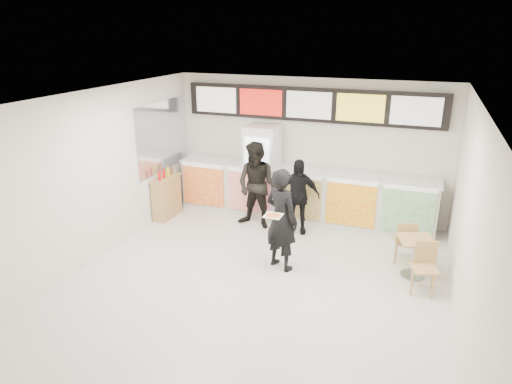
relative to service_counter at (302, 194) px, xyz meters
The scene contains 15 objects.
floor 3.15m from the service_counter, 90.00° to the right, with size 7.00×7.00×0.00m, color beige.
ceiling 3.93m from the service_counter, 90.00° to the right, with size 7.00×7.00×0.00m, color white.
wall_back 1.01m from the service_counter, 90.00° to the left, with size 6.00×6.00×0.00m, color silver.
wall_left 4.41m from the service_counter, 134.13° to the right, with size 7.00×7.00×0.00m, color silver.
wall_right 4.41m from the service_counter, 45.87° to the right, with size 7.00×7.00×0.00m, color silver.
service_counter is the anchor object (origin of this frame).
menu_board 1.90m from the service_counter, 90.00° to the left, with size 5.50×0.14×0.70m.
drinks_fridge 1.03m from the service_counter, behind, with size 0.70×0.67×2.00m.
mirror_panel 3.28m from the service_counter, 167.87° to the right, with size 0.01×2.00×1.50m, color #B2B7BF.
customer_main 2.27m from the service_counter, 84.34° to the right, with size 0.66×0.43×1.80m, color black.
customer_left 1.12m from the service_counter, 136.45° to the right, with size 0.88×0.69×1.81m, color black.
customer_mid 0.74m from the service_counter, 83.75° to the right, with size 0.91×0.38×1.55m, color black.
pizza_slice 2.75m from the service_counter, 85.28° to the right, with size 0.36×0.36×0.02m.
cafe_table 2.97m from the service_counter, 35.99° to the right, with size 0.81×1.44×0.81m.
condiment_ledge 2.97m from the service_counter, 161.67° to the right, with size 0.33×0.82×1.09m.
Camera 1 is at (2.30, -5.94, 3.95)m, focal length 32.00 mm.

